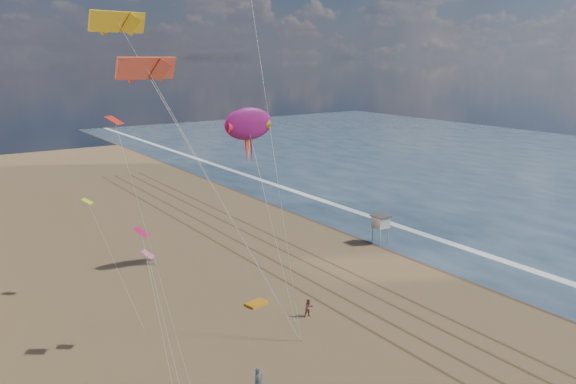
% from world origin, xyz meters
% --- Properties ---
extents(ocean, '(260.00, 260.00, 0.00)m').
position_xyz_m(ocean, '(75.00, 40.00, 0.00)').
color(ocean, '#2D4456').
rests_on(ocean, ground).
extents(wet_sand, '(260.00, 260.00, 0.00)m').
position_xyz_m(wet_sand, '(19.00, 40.00, 0.00)').
color(wet_sand, '#42301E').
rests_on(wet_sand, ground).
extents(foam, '(260.00, 260.00, 0.00)m').
position_xyz_m(foam, '(23.20, 40.00, 0.00)').
color(foam, white).
rests_on(foam, ground).
extents(tracks, '(7.68, 120.00, 0.01)m').
position_xyz_m(tracks, '(2.55, 30.00, 0.01)').
color(tracks, brown).
rests_on(tracks, ground).
extents(lifeguard_stand, '(2.01, 2.01, 3.63)m').
position_xyz_m(lifeguard_stand, '(15.82, 29.18, 2.80)').
color(lifeguard_stand, silver).
rests_on(lifeguard_stand, ground).
extents(grounded_kite, '(2.21, 1.63, 0.23)m').
position_xyz_m(grounded_kite, '(-6.60, 22.38, 0.11)').
color(grounded_kite, orange).
rests_on(grounded_kite, ground).
extents(show_kite, '(5.14, 8.01, 21.42)m').
position_xyz_m(show_kite, '(-1.59, 31.92, 15.97)').
color(show_kite, '#921667').
rests_on(show_kite, ground).
extents(kite_flyer_a, '(0.73, 0.48, 1.98)m').
position_xyz_m(kite_flyer_a, '(-14.03, 9.80, 0.99)').
color(kite_flyer_a, slate).
rests_on(kite_flyer_a, ground).
extents(kite_flyer_b, '(0.91, 0.75, 1.74)m').
position_xyz_m(kite_flyer_b, '(-4.00, 17.49, 0.87)').
color(kite_flyer_b, '#97504D').
rests_on(kite_flyer_b, ground).
extents(parafoils, '(13.36, 7.53, 13.19)m').
position_xyz_m(parafoils, '(-13.44, 23.68, 27.28)').
color(parafoils, black).
rests_on(parafoils, ground).
extents(small_kites, '(2.68, 15.44, 10.91)m').
position_xyz_m(small_kites, '(-18.42, 23.54, 12.09)').
color(small_kites, '#FD2A15').
rests_on(small_kites, ground).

